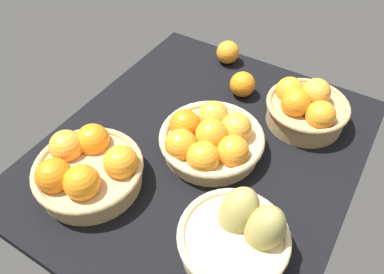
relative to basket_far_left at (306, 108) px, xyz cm
name	(u,v)px	position (x,y,z in cm)	size (l,w,h in cm)	color
market_tray	(202,152)	(22.13, -17.82, -6.54)	(84.00, 72.00, 3.00)	black
basket_far_left	(306,108)	(0.00, 0.00, 0.00)	(21.21, 21.21, 12.28)	tan
basket_far_right_pears	(238,235)	(41.35, 1.48, -0.39)	(21.60, 21.60, 14.05)	#D3BC8C
basket_near_right	(87,169)	(44.28, -34.15, -0.27)	(24.42, 24.42, 11.26)	tan
basket_center	(210,139)	(21.87, -15.66, -0.66)	(25.50, 25.50, 10.81)	tan
loose_orange_front_gap	(228,52)	(-13.77, -29.66, -1.50)	(7.08, 7.08, 7.08)	orange
loose_orange_back_gap	(242,84)	(-1.84, -18.78, -1.47)	(7.14, 7.14, 7.14)	orange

